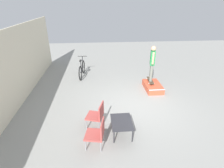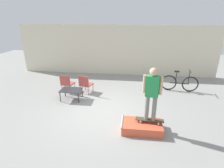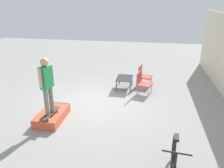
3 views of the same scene
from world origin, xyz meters
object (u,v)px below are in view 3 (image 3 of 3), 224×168
Objects in this scene: skateboard_on_ramp at (50,113)px; patio_chair_right at (143,82)px; bicycle at (173,166)px; person_skater at (47,82)px; coffee_table at (125,79)px; patio_chair_left at (143,75)px; skate_ramp_box at (52,116)px.

skateboard_on_ramp is 3.80m from patio_chair_right.
skateboard_on_ramp is at bearing -110.78° from bicycle.
person_skater reaches higher than coffee_table.
patio_chair_left is at bearing -165.82° from bicycle.
skate_ramp_box is 1.45× the size of patio_chair_left.
person_skater reaches higher than skate_ramp_box.
coffee_table is at bearing 162.71° from person_skater.
bicycle reaches higher than patio_chair_left.
patio_chair_left is (-0.47, 0.76, 0.07)m from coffee_table.
skate_ramp_box is at bearing 149.86° from patio_chair_right.
person_skater is 3.94m from bicycle.
skateboard_on_ramp is 1.01× the size of patio_chair_left.
bicycle reaches higher than skate_ramp_box.
person_skater is 1.91× the size of patio_chair_left.
bicycle is (1.92, 3.50, 0.26)m from skate_ramp_box.
patio_chair_left is at bearing 149.31° from skateboard_on_ramp.
skateboard_on_ramp is 1.00m from person_skater.
bicycle is (4.88, 1.58, -0.01)m from coffee_table.
skate_ramp_box is 3.70m from patio_chair_right.
bicycle is at bearing 76.52° from person_skater.
skate_ramp_box is 3.53m from coffee_table.
person_skater is 0.96× the size of bicycle.
patio_chair_right reaches higher than skateboard_on_ramp.
bicycle is (4.45, 0.82, -0.08)m from patio_chair_right.
patio_chair_right is at bearing 141.41° from skateboard_on_ramp.
person_skater reaches higher than patio_chair_right.
skate_ramp_box is 4.00m from bicycle.
patio_chair_left and patio_chair_right have the same top height.
coffee_table reaches higher than skate_ramp_box.
skate_ramp_box is 1.42× the size of coffee_table.
patio_chair_right is 4.53m from bicycle.
coffee_table is 1.02× the size of patio_chair_left.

